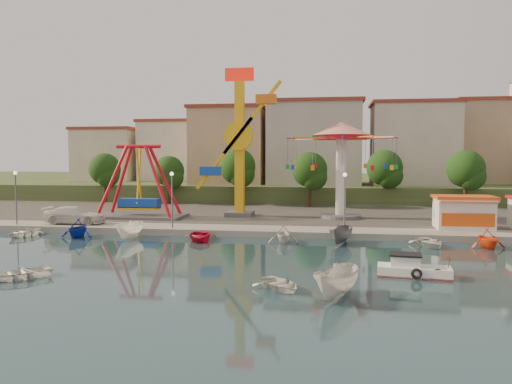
% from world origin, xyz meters
% --- Properties ---
extents(ground, '(200.00, 200.00, 0.00)m').
position_xyz_m(ground, '(0.00, 0.00, 0.00)').
color(ground, '#142D38').
rests_on(ground, ground).
extents(quay_deck, '(200.00, 100.00, 0.60)m').
position_xyz_m(quay_deck, '(0.00, 62.00, 0.30)').
color(quay_deck, '#9E998E').
rests_on(quay_deck, ground).
extents(asphalt_pad, '(90.00, 28.00, 0.01)m').
position_xyz_m(asphalt_pad, '(0.00, 30.00, 0.60)').
color(asphalt_pad, '#4C4944').
rests_on(asphalt_pad, quay_deck).
extents(hill_terrace, '(200.00, 60.00, 3.00)m').
position_xyz_m(hill_terrace, '(0.00, 67.00, 1.50)').
color(hill_terrace, '#384C26').
rests_on(hill_terrace, ground).
extents(pirate_ship_ride, '(10.00, 5.00, 8.00)m').
position_xyz_m(pirate_ship_ride, '(-14.07, 20.13, 4.39)').
color(pirate_ship_ride, '#59595E').
rests_on(pirate_ship_ride, quay_deck).
extents(kamikaze_tower, '(6.53, 3.10, 16.50)m').
position_xyz_m(kamikaze_tower, '(-3.04, 22.90, 8.49)').
color(kamikaze_tower, '#59595E').
rests_on(kamikaze_tower, quay_deck).
extents(wave_swinger, '(11.60, 11.60, 10.40)m').
position_xyz_m(wave_swinger, '(7.85, 22.80, 8.20)').
color(wave_swinger, '#59595E').
rests_on(wave_swinger, quay_deck).
extents(booth_left, '(5.40, 3.78, 3.08)m').
position_xyz_m(booth_left, '(19.04, 16.49, 2.16)').
color(booth_left, white).
rests_on(booth_left, quay_deck).
extents(lamp_post_0, '(0.14, 0.14, 5.00)m').
position_xyz_m(lamp_post_0, '(-24.00, 13.00, 3.10)').
color(lamp_post_0, '#59595E').
rests_on(lamp_post_0, quay_deck).
extents(lamp_post_1, '(0.14, 0.14, 5.00)m').
position_xyz_m(lamp_post_1, '(-8.00, 13.00, 3.10)').
color(lamp_post_1, '#59595E').
rests_on(lamp_post_1, quay_deck).
extents(lamp_post_2, '(0.14, 0.14, 5.00)m').
position_xyz_m(lamp_post_2, '(8.00, 13.00, 3.10)').
color(lamp_post_2, '#59595E').
rests_on(lamp_post_2, quay_deck).
extents(tree_0, '(4.60, 4.60, 7.19)m').
position_xyz_m(tree_0, '(-26.00, 36.98, 5.47)').
color(tree_0, '#382314').
rests_on(tree_0, quay_deck).
extents(tree_1, '(4.35, 4.35, 6.80)m').
position_xyz_m(tree_1, '(-16.00, 36.24, 5.20)').
color(tree_1, '#382314').
rests_on(tree_1, quay_deck).
extents(tree_2, '(5.02, 5.02, 7.85)m').
position_xyz_m(tree_2, '(-6.00, 35.81, 5.92)').
color(tree_2, '#382314').
rests_on(tree_2, quay_deck).
extents(tree_3, '(4.68, 4.68, 7.32)m').
position_xyz_m(tree_3, '(4.00, 34.36, 5.55)').
color(tree_3, '#382314').
rests_on(tree_3, quay_deck).
extents(tree_4, '(4.86, 4.86, 7.60)m').
position_xyz_m(tree_4, '(14.00, 37.35, 5.75)').
color(tree_4, '#382314').
rests_on(tree_4, quay_deck).
extents(tree_5, '(4.83, 4.83, 7.54)m').
position_xyz_m(tree_5, '(24.00, 35.54, 5.71)').
color(tree_5, '#382314').
rests_on(tree_5, quay_deck).
extents(building_0, '(9.26, 9.53, 11.87)m').
position_xyz_m(building_0, '(-33.37, 46.06, 8.93)').
color(building_0, beige).
rests_on(building_0, hill_terrace).
extents(building_1, '(12.33, 9.01, 8.63)m').
position_xyz_m(building_1, '(-21.33, 51.38, 7.32)').
color(building_1, silver).
rests_on(building_1, hill_terrace).
extents(building_2, '(11.95, 9.28, 11.23)m').
position_xyz_m(building_2, '(-8.19, 51.96, 8.62)').
color(building_2, tan).
rests_on(building_2, hill_terrace).
extents(building_3, '(12.59, 10.50, 9.20)m').
position_xyz_m(building_3, '(5.60, 48.80, 7.60)').
color(building_3, beige).
rests_on(building_3, hill_terrace).
extents(building_4, '(10.75, 9.23, 9.24)m').
position_xyz_m(building_4, '(19.07, 52.20, 7.62)').
color(building_4, beige).
rests_on(building_4, hill_terrace).
extents(building_5, '(12.77, 10.96, 11.21)m').
position_xyz_m(building_5, '(32.37, 50.33, 8.61)').
color(building_5, tan).
rests_on(building_5, hill_terrace).
extents(cabin_motorboat, '(4.49, 2.13, 1.52)m').
position_xyz_m(cabin_motorboat, '(11.72, -0.93, 0.41)').
color(cabin_motorboat, white).
rests_on(cabin_motorboat, ground).
extents(rowboat_a, '(3.77, 3.88, 0.66)m').
position_xyz_m(rowboat_a, '(3.97, -5.06, 0.33)').
color(rowboat_a, silver).
rests_on(rowboat_a, ground).
extents(rowboat_b, '(4.17, 4.29, 0.72)m').
position_xyz_m(rowboat_b, '(-11.69, -4.87, 0.36)').
color(rowboat_b, white).
rests_on(rowboat_b, ground).
extents(skiff, '(3.14, 4.55, 1.65)m').
position_xyz_m(skiff, '(7.12, -6.29, 0.82)').
color(skiff, silver).
rests_on(skiff, ground).
extents(van, '(6.10, 2.83, 1.72)m').
position_xyz_m(van, '(-18.52, 14.24, 1.46)').
color(van, white).
rests_on(van, quay_deck).
extents(moored_boat_0, '(3.09, 3.99, 0.76)m').
position_xyz_m(moored_boat_0, '(-21.23, 9.80, 0.38)').
color(moored_boat_0, silver).
rests_on(moored_boat_0, ground).
extents(moored_boat_1, '(2.99, 3.42, 1.74)m').
position_xyz_m(moored_boat_1, '(-15.87, 9.80, 0.87)').
color(moored_boat_1, '#122FA4').
rests_on(moored_boat_1, ground).
extents(moored_boat_2, '(1.94, 4.15, 1.55)m').
position_xyz_m(moored_boat_2, '(-10.87, 9.80, 0.77)').
color(moored_boat_2, white).
rests_on(moored_boat_2, ground).
extents(moored_boat_3, '(3.67, 4.50, 0.82)m').
position_xyz_m(moored_boat_3, '(-4.51, 9.80, 0.41)').
color(moored_boat_3, red).
rests_on(moored_boat_3, ground).
extents(moored_boat_4, '(3.00, 3.34, 1.57)m').
position_xyz_m(moored_boat_4, '(2.82, 9.80, 0.78)').
color(moored_boat_4, silver).
rests_on(moored_boat_4, ground).
extents(moored_boat_5, '(2.65, 4.29, 1.55)m').
position_xyz_m(moored_boat_5, '(7.66, 9.80, 0.78)').
color(moored_boat_5, slate).
rests_on(moored_boat_5, ground).
extents(moored_boat_6, '(3.34, 4.14, 0.76)m').
position_xyz_m(moored_boat_6, '(14.77, 9.80, 0.38)').
color(moored_boat_6, silver).
rests_on(moored_boat_6, ground).
extents(moored_boat_7, '(3.14, 3.48, 1.61)m').
position_xyz_m(moored_boat_7, '(19.23, 9.80, 0.81)').
color(moored_boat_7, '#F54515').
rests_on(moored_boat_7, ground).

